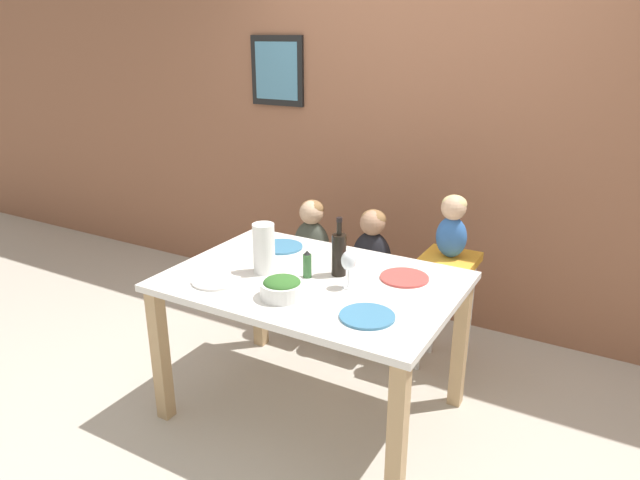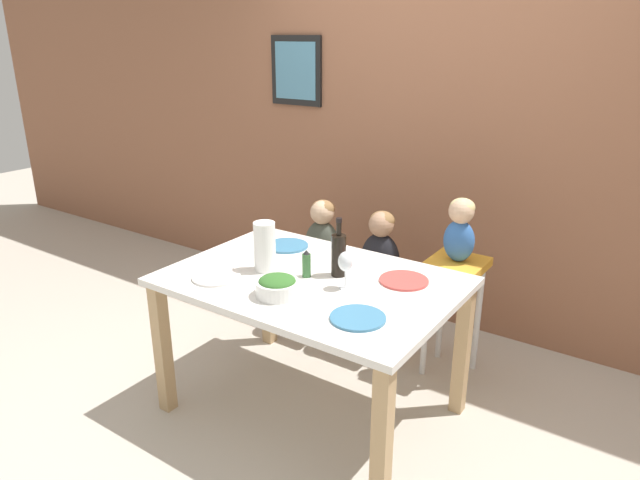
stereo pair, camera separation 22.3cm
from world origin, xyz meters
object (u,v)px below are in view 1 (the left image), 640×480
(paper_towel_roll, at_px, (264,248))
(dinner_plate_front_left, at_px, (216,280))
(person_baby_right, at_px, (453,223))
(dinner_plate_back_right, at_px, (404,278))
(chair_right_highchair, at_px, (447,284))
(chair_far_left, at_px, (312,280))
(person_child_center, at_px, (372,247))
(salad_bowl_large, at_px, (282,287))
(dinner_plate_front_right, at_px, (367,316))
(dinner_plate_back_left, at_px, (281,247))
(chair_far_center, at_px, (370,294))
(wine_bottle, at_px, (339,253))
(person_child_left, at_px, (312,236))
(wine_glass_near, at_px, (349,261))

(paper_towel_roll, xyz_separation_m, dinner_plate_front_left, (-0.14, -0.22, -0.12))
(person_baby_right, bearing_deg, dinner_plate_back_right, -96.37)
(person_baby_right, relative_size, dinner_plate_back_right, 1.50)
(chair_right_highchair, bearing_deg, chair_far_left, 180.00)
(person_baby_right, height_order, paper_towel_roll, person_baby_right)
(chair_right_highchair, height_order, paper_towel_roll, paper_towel_roll)
(chair_far_left, bearing_deg, person_baby_right, 0.10)
(person_child_center, xyz_separation_m, salad_bowl_large, (0.01, -1.03, 0.14))
(person_baby_right, relative_size, dinner_plate_front_left, 1.50)
(person_child_center, bearing_deg, dinner_plate_front_right, -66.50)
(dinner_plate_back_right, bearing_deg, dinner_plate_back_left, 175.24)
(chair_far_center, distance_m, wine_bottle, 0.86)
(dinner_plate_front_left, relative_size, dinner_plate_back_right, 1.00)
(person_child_center, relative_size, person_baby_right, 1.32)
(chair_right_highchair, relative_size, wine_bottle, 2.36)
(person_child_center, bearing_deg, salad_bowl_large, -89.21)
(person_child_left, distance_m, wine_glass_near, 1.05)
(person_child_left, xyz_separation_m, dinner_plate_front_left, (0.07, -1.04, 0.10))
(chair_far_center, distance_m, person_child_center, 0.32)
(chair_far_center, height_order, dinner_plate_front_left, dinner_plate_front_left)
(person_child_center, distance_m, dinner_plate_back_right, 0.71)
(chair_far_center, relative_size, person_baby_right, 1.21)
(dinner_plate_front_left, bearing_deg, wine_glass_near, 23.52)
(paper_towel_roll, distance_m, dinner_plate_front_right, 0.71)
(wine_glass_near, bearing_deg, dinner_plate_front_right, -48.11)
(person_baby_right, xyz_separation_m, salad_bowl_large, (-0.48, -1.03, -0.10))
(person_child_left, bearing_deg, dinner_plate_front_right, -49.33)
(person_baby_right, distance_m, dinner_plate_front_left, 1.36)
(chair_far_center, height_order, person_child_center, person_child_center)
(chair_far_left, bearing_deg, wine_glass_near, -49.67)
(wine_glass_near, bearing_deg, chair_far_center, 106.50)
(person_child_left, xyz_separation_m, dinner_plate_back_right, (0.86, -0.55, 0.10))
(dinner_plate_front_left, xyz_separation_m, dinner_plate_back_left, (0.02, 0.55, 0.00))
(person_child_center, distance_m, wine_glass_near, 0.85)
(person_baby_right, distance_m, salad_bowl_large, 1.14)
(person_baby_right, distance_m, wine_glass_near, 0.83)
(dinner_plate_front_right, bearing_deg, wine_bottle, 132.73)
(chair_right_highchair, xyz_separation_m, wine_bottle, (-0.37, -0.67, 0.35))
(chair_far_center, height_order, dinner_plate_back_left, dinner_plate_back_left)
(chair_far_left, height_order, chair_far_center, same)
(chair_right_highchair, xyz_separation_m, person_baby_right, (0.00, 0.00, 0.37))
(person_child_left, distance_m, dinner_plate_back_left, 0.51)
(salad_bowl_large, xyz_separation_m, dinner_plate_back_right, (0.42, 0.48, -0.04))
(chair_right_highchair, xyz_separation_m, dinner_plate_back_right, (-0.06, -0.55, 0.24))
(dinner_plate_front_left, bearing_deg, chair_right_highchair, 50.64)
(person_baby_right, relative_size, dinner_plate_front_right, 1.50)
(chair_far_center, height_order, person_baby_right, person_baby_right)
(chair_right_highchair, bearing_deg, wine_bottle, -119.01)
(salad_bowl_large, distance_m, dinner_plate_front_left, 0.38)
(person_baby_right, bearing_deg, chair_right_highchair, -90.00)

